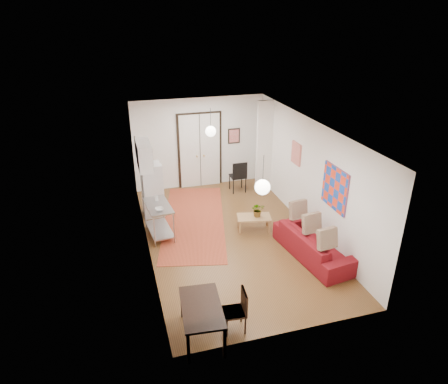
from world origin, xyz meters
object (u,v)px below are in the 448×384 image
object	(u,v)px
fridge	(152,190)
sofa	(313,244)
dining_chair_far	(233,306)
dining_chair_near	(233,306)
dining_table	(202,310)
black_side_chair	(237,172)
coffee_table	(254,218)
kitchen_counter	(159,216)

from	to	relation	value
fridge	sofa	bearing A→B (deg)	-47.86
fridge	dining_chair_far	xyz separation A→B (m)	(0.84, -4.87, -0.29)
fridge	dining_chair_near	bearing A→B (deg)	-84.37
fridge	dining_chair_near	distance (m)	4.95
dining_table	dining_chair_near	size ratio (longest dim) A/B	1.52
fridge	black_side_chair	distance (m)	2.97
dining_chair_near	black_side_chair	distance (m)	6.17
sofa	coffee_table	size ratio (longest dim) A/B	2.34
dining_table	dining_chair_far	distance (m)	0.62
dining_table	black_side_chair	distance (m)	6.46
coffee_table	fridge	size ratio (longest dim) A/B	0.63
black_side_chair	fridge	bearing A→B (deg)	19.57
coffee_table	dining_chair_near	world-z (taller)	dining_chair_near
kitchen_counter	fridge	xyz separation A→B (m)	(0.00, 1.21, 0.21)
dining_table	dining_chair_far	size ratio (longest dim) A/B	1.52
coffee_table	dining_table	xyz separation A→B (m)	(-2.19, -3.33, 0.26)
sofa	dining_chair_far	bearing A→B (deg)	115.87
dining_table	dining_chair_near	bearing A→B (deg)	7.64
sofa	kitchen_counter	distance (m)	3.89
fridge	black_side_chair	world-z (taller)	fridge
coffee_table	fridge	distance (m)	2.95
dining_table	coffee_table	bearing A→B (deg)	56.68
kitchen_counter	coffee_table	bearing A→B (deg)	-15.61
coffee_table	dining_table	size ratio (longest dim) A/B	0.76
black_side_chair	dining_table	bearing A→B (deg)	66.84
dining_chair_near	dining_chair_far	world-z (taller)	same
sofa	dining_table	xyz separation A→B (m)	(-3.10, -1.76, 0.27)
coffee_table	fridge	world-z (taller)	fridge
sofa	coffee_table	world-z (taller)	sofa
kitchen_counter	dining_chair_far	world-z (taller)	kitchen_counter
sofa	dining_chair_near	world-z (taller)	dining_chair_near
sofa	dining_chair_far	size ratio (longest dim) A/B	2.70
dining_table	fridge	bearing A→B (deg)	92.83
coffee_table	dining_chair_near	distance (m)	3.62
fridge	dining_chair_near	size ratio (longest dim) A/B	1.85
dining_chair_near	dining_chair_far	xyz separation A→B (m)	(0.00, 0.00, 0.00)
coffee_table	dining_chair_near	xyz separation A→B (m)	(-1.59, -3.25, 0.14)
dining_chair_far	black_side_chair	xyz separation A→B (m)	(1.95, 5.86, 0.13)
sofa	dining_table	size ratio (longest dim) A/B	1.77
sofa	dining_chair_near	distance (m)	3.01
sofa	fridge	world-z (taller)	fridge
sofa	fridge	distance (m)	4.64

